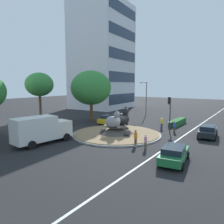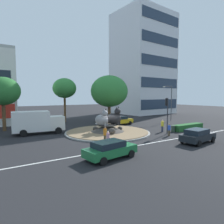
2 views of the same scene
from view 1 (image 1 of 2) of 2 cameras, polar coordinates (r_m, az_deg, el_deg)
ground_plane at (r=28.42m, az=1.18°, el=-6.11°), size 160.00×160.00×0.00m
lane_centreline at (r=25.22m, az=15.73°, el=-8.15°), size 112.00×0.20×0.01m
roundabout_island at (r=28.33m, az=1.21°, el=-5.41°), size 11.66×11.66×1.19m
cat_statue_grey at (r=27.14m, az=0.44°, el=-2.40°), size 1.95×2.51×2.28m
cat_statue_black at (r=28.76m, az=2.71°, el=-1.66°), size 2.15×2.82×2.53m
traffic_light_mast at (r=31.48m, az=15.12°, el=1.24°), size 0.36×0.46×4.86m
office_tower at (r=61.10m, az=-2.60°, el=14.53°), size 16.03×14.11×28.41m
clipped_hedge_strip at (r=36.78m, az=17.12°, el=-2.61°), size 5.71×1.20×0.90m
broadleaf_tree_behind_island at (r=37.04m, az=-18.84°, el=6.92°), size 4.53×4.53×8.55m
second_tree_near_tower at (r=38.46m, az=-5.63°, el=6.44°), size 7.17×7.17×9.07m
streetlight_arm at (r=45.28m, az=8.95°, el=4.17°), size 2.15×0.60×7.12m
pedestrian_yellow_shirt at (r=32.87m, az=13.12°, el=-2.82°), size 0.39×0.39×1.75m
pedestrian_orange_shirt at (r=23.36m, az=6.33°, el=-6.81°), size 0.38×0.38×1.77m
pedestrian_pink_shirt at (r=22.34m, az=8.97°, el=-7.80°), size 0.33×0.33×1.56m
pedestrian_blue_shirt at (r=30.87m, az=16.34°, el=-3.76°), size 0.38×0.38×1.58m
sedan_on_far_lane at (r=29.45m, az=24.22°, el=-4.67°), size 4.69×2.46×1.55m
hatchback_near_shophouse at (r=36.11m, az=-0.83°, el=-1.89°), size 4.58×2.12×1.52m
parked_car_right at (r=19.23m, az=16.24°, el=-10.65°), size 4.74×2.56×1.49m
delivery_box_truck at (r=25.19m, az=-18.41°, el=-4.41°), size 6.83×3.12×3.11m
litter_bin at (r=33.92m, az=15.21°, el=-3.37°), size 0.56×0.56×0.90m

